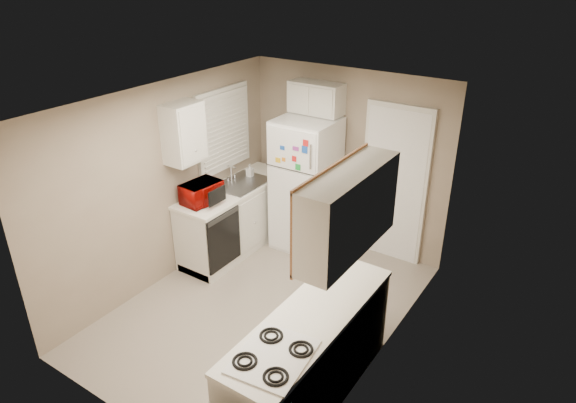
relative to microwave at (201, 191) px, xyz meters
The scene contains 18 objects.
floor 1.59m from the microwave, 15.92° to the right, with size 3.80×3.80×0.00m, color #B3A698.
ceiling 1.80m from the microwave, 15.92° to the right, with size 3.80×3.80×0.00m, color white.
wall_left 0.44m from the microwave, 127.32° to the right, with size 3.80×3.80×0.00m, color gray.
wall_right 2.58m from the microwave, ahead, with size 3.80×3.80×0.00m, color gray.
wall_back 1.95m from the microwave, 53.81° to the left, with size 2.80×2.80×0.00m, color gray.
wall_front 2.51m from the microwave, 62.70° to the right, with size 2.80×2.80×0.00m, color gray.
left_counter 0.83m from the microwave, 85.00° to the left, with size 0.60×1.80×0.90m, color silver.
dishwasher 0.66m from the microwave, ahead, with size 0.03×0.58×0.72m, color black.
sink 0.75m from the microwave, 86.04° to the left, with size 0.54×0.74×0.16m, color gray.
microwave is the anchor object (origin of this frame).
soap_bottle 0.97m from the microwave, 90.00° to the left, with size 0.08×0.08×0.18m, color white.
window_blinds 0.93m from the microwave, 106.22° to the left, with size 0.10×0.98×1.08m, color silver.
upper_cabinet_left 0.76m from the microwave, 132.81° to the right, with size 0.30×0.45×0.70m, color silver.
refrigerator 1.41m from the microwave, 56.28° to the left, with size 0.74×0.72×1.79m, color white.
cabinet_over_fridge 1.87m from the microwave, 62.19° to the left, with size 0.70×0.30×0.40m, color silver.
interior_door 2.40m from the microwave, 39.63° to the left, with size 0.86×0.06×2.08m, color white.
right_counter 2.59m from the microwave, 26.63° to the right, with size 0.60×2.00×0.90m, color silver.
upper_cabinet_right 2.65m from the microwave, 19.03° to the right, with size 0.30×1.20×0.70m, color silver.
Camera 1 is at (2.86, -3.80, 3.65)m, focal length 32.00 mm.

